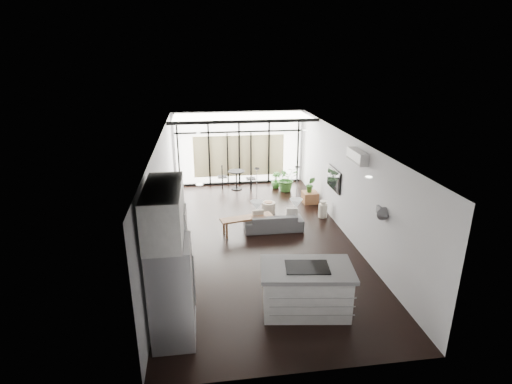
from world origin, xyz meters
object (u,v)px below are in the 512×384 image
object	(u,v)px
island	(306,289)
tv	(334,179)
sofa	(274,219)
pouf	(268,208)
console_bench	(247,225)
milk_can	(323,209)
fridge	(172,292)

from	to	relation	value
island	tv	world-z (taller)	tv
sofa	pouf	bearing A→B (deg)	-92.61
island	tv	distance (m)	4.89
island	sofa	bearing A→B (deg)	96.89
console_bench	island	bearing A→B (deg)	-91.79
sofa	console_bench	bearing A→B (deg)	7.60
island	milk_can	bearing A→B (deg)	76.78
island	pouf	distance (m)	5.16
island	milk_can	world-z (taller)	island
fridge	tv	xyz separation A→B (m)	(4.53, 4.85, 0.35)
milk_can	pouf	bearing A→B (deg)	160.34
fridge	console_bench	world-z (taller)	fridge
fridge	tv	world-z (taller)	fridge
island	sofa	size ratio (longest dim) A/B	1.06
island	tv	bearing A→B (deg)	73.48
fridge	pouf	world-z (taller)	fridge
console_bench	pouf	xyz separation A→B (m)	(0.86, 1.38, -0.06)
fridge	milk_can	world-z (taller)	fridge
sofa	milk_can	size ratio (longest dim) A/B	3.13
sofa	tv	xyz separation A→B (m)	(1.92, 0.53, 0.97)
fridge	island	bearing A→B (deg)	10.22
sofa	fridge	bearing A→B (deg)	59.55
fridge	tv	distance (m)	6.64
pouf	fridge	bearing A→B (deg)	-115.48
island	tv	size ratio (longest dim) A/B	1.62
island	pouf	bearing A→B (deg)	96.32
sofa	tv	distance (m)	2.22
fridge	tv	bearing A→B (deg)	46.98
fridge	pouf	bearing A→B (deg)	64.52
pouf	milk_can	xyz separation A→B (m)	(1.62, -0.58, 0.09)
island	sofa	distance (m)	3.87
console_bench	tv	world-z (taller)	tv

